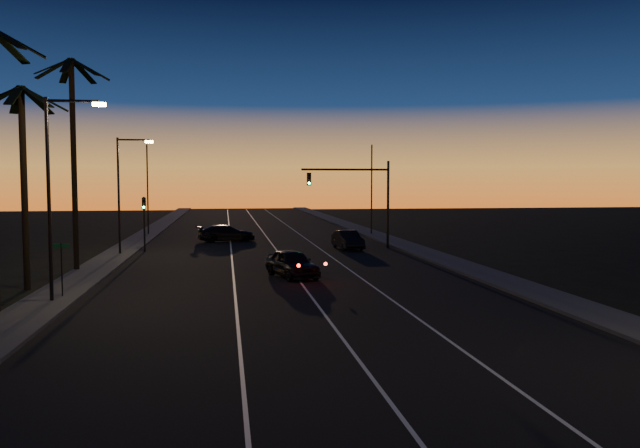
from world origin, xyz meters
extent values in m
cube|color=black|center=(0.00, 30.00, 0.01)|extent=(20.00, 170.00, 0.01)
cube|color=#3D3C3A|center=(-11.20, 30.00, 0.08)|extent=(2.40, 170.00, 0.16)
cube|color=#3D3C3A|center=(11.20, 30.00, 0.08)|extent=(2.40, 170.00, 0.16)
cube|color=silver|center=(-3.00, 30.00, 0.02)|extent=(0.12, 160.00, 0.01)
cube|color=silver|center=(0.50, 30.00, 0.02)|extent=(0.12, 160.00, 0.01)
cube|color=silver|center=(4.00, 30.00, 0.02)|extent=(0.12, 160.00, 0.01)
cube|color=black|center=(-11.57, 18.26, 10.94)|extent=(2.18, 0.92, 1.18)
cube|color=black|center=(-12.16, 18.97, 10.94)|extent=(1.25, 2.12, 1.18)
cube|color=black|center=(-11.75, 17.36, 10.94)|extent=(1.95, 1.61, 1.18)
cylinder|color=black|center=(-13.20, 24.00, 5.00)|extent=(0.32, 0.32, 10.00)
cube|color=black|center=(-12.17, 24.26, 9.44)|extent=(2.18, 0.92, 1.18)
cube|color=black|center=(-12.76, 24.97, 9.44)|extent=(1.25, 2.12, 1.18)
cube|color=black|center=(-13.68, 24.94, 9.44)|extent=(1.34, 2.09, 1.18)
cube|color=black|center=(-14.24, 24.21, 9.44)|extent=(2.18, 0.82, 1.18)
cube|color=black|center=(-13.17, 22.94, 9.44)|extent=(0.45, 2.16, 1.18)
cube|color=black|center=(-12.35, 23.36, 9.44)|extent=(1.95, 1.61, 1.18)
cylinder|color=black|center=(-12.20, 30.00, 6.25)|extent=(0.32, 0.32, 12.50)
cube|color=black|center=(-11.17, 30.26, 11.94)|extent=(2.18, 0.92, 1.18)
cube|color=black|center=(-11.76, 30.97, 11.94)|extent=(1.25, 2.12, 1.18)
cube|color=black|center=(-12.68, 30.94, 11.94)|extent=(1.34, 2.09, 1.18)
cube|color=black|center=(-13.24, 30.21, 11.94)|extent=(2.18, 0.82, 1.18)
cube|color=black|center=(-13.01, 29.32, 11.94)|extent=(1.90, 1.69, 1.18)
cube|color=black|center=(-12.17, 28.94, 11.94)|extent=(0.45, 2.16, 1.18)
cube|color=black|center=(-11.35, 29.36, 11.94)|extent=(1.95, 1.61, 1.18)
cylinder|color=black|center=(-11.00, 20.00, 4.50)|extent=(0.16, 0.16, 9.00)
cylinder|color=black|center=(-9.90, 20.00, 8.85)|extent=(2.20, 0.12, 0.12)
cube|color=#EEC55F|center=(-8.80, 20.00, 8.72)|extent=(0.55, 0.26, 0.16)
cylinder|color=black|center=(-11.00, 38.00, 4.25)|extent=(0.16, 0.16, 8.50)
cylinder|color=black|center=(-9.90, 38.00, 8.35)|extent=(2.20, 0.12, 0.12)
cube|color=#EEC55F|center=(-8.80, 38.00, 8.22)|extent=(0.55, 0.26, 0.16)
cylinder|color=black|center=(-10.80, 21.00, 1.30)|extent=(0.06, 0.06, 2.60)
cube|color=#0C4B22|center=(-10.80, 21.00, 2.45)|extent=(0.70, 0.03, 0.20)
cylinder|color=black|center=(9.50, 40.00, 3.50)|extent=(0.20, 0.20, 7.00)
cylinder|color=black|center=(6.00, 40.00, 6.30)|extent=(7.00, 0.16, 0.16)
cube|color=black|center=(3.10, 40.00, 5.55)|extent=(0.32, 0.28, 1.00)
sphere|color=black|center=(3.10, 39.83, 5.87)|extent=(0.20, 0.20, 0.20)
sphere|color=black|center=(3.10, 39.83, 5.55)|extent=(0.20, 0.20, 0.20)
sphere|color=#14FF59|center=(3.10, 39.83, 5.23)|extent=(0.20, 0.20, 0.20)
cylinder|color=black|center=(-9.50, 40.00, 2.10)|extent=(0.14, 0.14, 4.20)
cube|color=black|center=(-9.50, 40.00, 3.70)|extent=(0.28, 0.25, 0.90)
sphere|color=black|center=(-9.50, 39.85, 3.98)|extent=(0.18, 0.18, 0.18)
sphere|color=black|center=(-9.50, 39.85, 3.70)|extent=(0.18, 0.18, 0.18)
sphere|color=#14FF59|center=(-9.50, 39.85, 3.42)|extent=(0.18, 0.18, 0.18)
cylinder|color=black|center=(-11.00, 55.00, 4.50)|extent=(0.14, 0.14, 9.00)
cylinder|color=black|center=(11.00, 52.00, 4.50)|extent=(0.14, 0.14, 9.00)
imported|color=black|center=(0.25, 26.01, 0.79)|extent=(3.08, 4.89, 1.55)
sphere|color=#FF0F05|center=(0.30, 23.19, 1.03)|extent=(0.18, 0.18, 0.18)
sphere|color=#FF0F05|center=(1.78, 23.64, 1.03)|extent=(0.18, 0.18, 0.18)
imported|color=black|center=(6.14, 39.64, 0.75)|extent=(1.98, 4.59, 1.47)
imported|color=black|center=(-3.35, 47.29, 0.76)|extent=(5.46, 3.15, 1.49)
camera|label=1|loc=(-3.42, -8.54, 5.39)|focal=35.00mm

